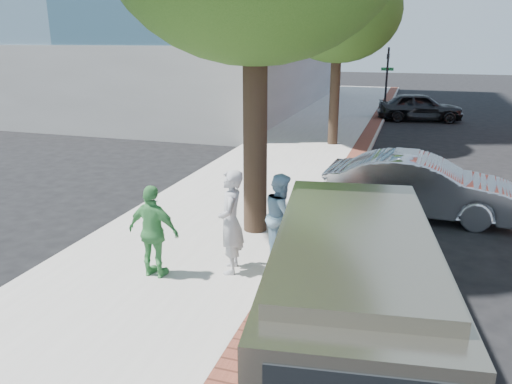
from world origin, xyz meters
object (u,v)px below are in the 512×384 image
at_px(person_gray, 231,222).
at_px(person_officer, 281,216).
at_px(bg_car, 420,107).
at_px(person_green, 154,232).
at_px(van, 352,282).
at_px(parking_meter, 299,220).
at_px(sedan_silver, 419,186).

height_order(person_gray, person_officer, person_gray).
height_order(person_officer, bg_car, person_officer).
height_order(person_gray, person_green, person_gray).
xyz_separation_m(person_gray, van, (2.39, -1.62, -0.03)).
height_order(parking_meter, van, van).
distance_m(parking_meter, van, 2.21).
distance_m(parking_meter, person_officer, 0.87).
bearing_deg(person_officer, van, -161.70).
relative_size(person_gray, van, 0.35).
xyz_separation_m(parking_meter, person_gray, (-1.21, -0.24, -0.09)).
relative_size(person_green, bg_car, 0.39).
distance_m(bg_car, van, 22.12).
bearing_deg(person_officer, person_green, 112.75).
xyz_separation_m(sedan_silver, van, (-0.88, -6.31, 0.32)).
height_order(parking_meter, person_gray, person_gray).
bearing_deg(bg_car, person_officer, 164.76).
bearing_deg(van, parking_meter, 114.58).
xyz_separation_m(person_officer, van, (1.68, -2.54, 0.09)).
xyz_separation_m(bg_car, van, (-0.84, -22.10, 0.33)).
height_order(person_green, van, van).
bearing_deg(person_green, sedan_silver, -126.48).
relative_size(parking_meter, person_gray, 0.76).
bearing_deg(person_gray, person_officer, 127.78).
distance_m(person_gray, van, 2.89).
distance_m(sedan_silver, bg_car, 15.80).
bearing_deg(person_green, bg_car, -98.00).
relative_size(parking_meter, person_officer, 0.87).
xyz_separation_m(sedan_silver, bg_car, (-0.04, 15.80, -0.01)).
height_order(person_gray, sedan_silver, person_gray).
height_order(parking_meter, sedan_silver, parking_meter).
relative_size(person_officer, bg_car, 0.38).
bearing_deg(sedan_silver, van, 175.11).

